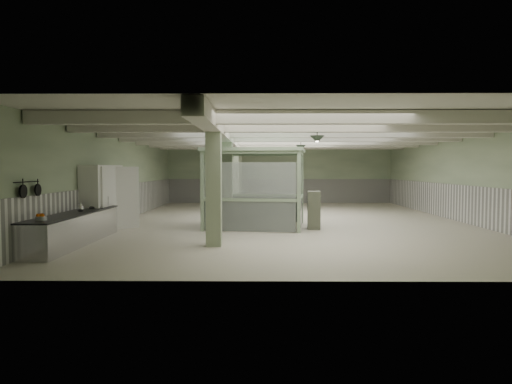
{
  "coord_description": "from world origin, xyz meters",
  "views": [
    {
      "loc": [
        -1.2,
        -18.71,
        2.19
      ],
      "look_at": [
        -1.36,
        -1.8,
        1.3
      ],
      "focal_mm": 32.0,
      "sensor_mm": 36.0,
      "label": 1
    }
  ],
  "objects_px": {
    "walkin_cooler": "(103,197)",
    "guard_booth": "(255,175)",
    "prep_counter": "(74,228)",
    "filing_cabinet": "(314,210)"
  },
  "relations": [
    {
      "from": "walkin_cooler",
      "to": "filing_cabinet",
      "type": "relative_size",
      "value": 1.91
    },
    {
      "from": "prep_counter",
      "to": "walkin_cooler",
      "type": "height_order",
      "value": "walkin_cooler"
    },
    {
      "from": "filing_cabinet",
      "to": "walkin_cooler",
      "type": "bearing_deg",
      "value": -170.87
    },
    {
      "from": "prep_counter",
      "to": "filing_cabinet",
      "type": "height_order",
      "value": "filing_cabinet"
    },
    {
      "from": "prep_counter",
      "to": "walkin_cooler",
      "type": "relative_size",
      "value": 1.98
    },
    {
      "from": "walkin_cooler",
      "to": "guard_booth",
      "type": "bearing_deg",
      "value": 13.52
    },
    {
      "from": "walkin_cooler",
      "to": "filing_cabinet",
      "type": "bearing_deg",
      "value": 5.25
    },
    {
      "from": "guard_booth",
      "to": "prep_counter",
      "type": "bearing_deg",
      "value": -135.45
    },
    {
      "from": "walkin_cooler",
      "to": "guard_booth",
      "type": "height_order",
      "value": "guard_booth"
    },
    {
      "from": "walkin_cooler",
      "to": "filing_cabinet",
      "type": "distance_m",
      "value": 7.4
    }
  ]
}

